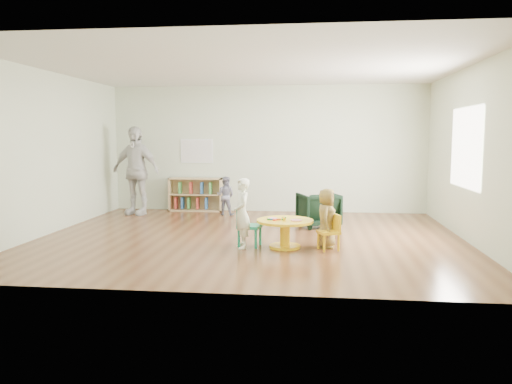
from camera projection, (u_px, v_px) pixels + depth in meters
room at (251, 123)px, 8.12m from camera, size 7.10×7.00×2.80m
activity_table at (285, 228)px, 7.55m from camera, size 0.86×0.86×0.47m
kid_chair_left at (247, 225)px, 7.65m from camera, size 0.38×0.38×0.62m
kid_chair_right at (331, 231)px, 7.40m from camera, size 0.37×0.37×0.53m
bookshelf at (195, 195)px, 11.30m from camera, size 1.20×0.30×0.75m
alphabet_poster at (197, 151)px, 11.31m from camera, size 0.74×0.01×0.54m
armchair at (318, 210)px, 9.29m from camera, size 0.88×0.89×0.64m
child_left at (242, 213)px, 7.50m from camera, size 0.36×0.45×1.06m
child_right at (326, 218)px, 7.53m from camera, size 0.34×0.47×0.90m
toddler at (225, 196)px, 10.67m from camera, size 0.45×0.38×0.83m
adult_caretaker at (136, 171)px, 10.70m from camera, size 1.19×0.72×1.90m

